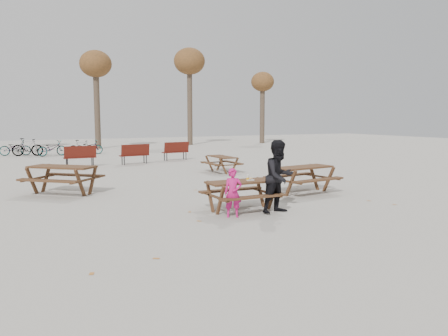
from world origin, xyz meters
name	(u,v)px	position (x,y,z in m)	size (l,w,h in m)	color
ground	(241,210)	(0.00, 0.00, 0.00)	(80.00, 80.00, 0.00)	gray
main_picnic_table	(241,188)	(0.00, 0.00, 0.59)	(1.80, 1.45, 0.78)	#332112
food_tray	(250,180)	(0.22, -0.07, 0.79)	(0.18, 0.11, 0.04)	silver
bread_roll	(250,178)	(0.22, -0.07, 0.83)	(0.14, 0.06, 0.05)	tan
soda_bottle	(248,178)	(0.13, -0.08, 0.85)	(0.07, 0.07, 0.17)	silver
child	(233,193)	(-0.54, -0.56, 0.59)	(0.43, 0.28, 1.18)	#BE1768
adult	(279,177)	(0.72, -0.64, 0.92)	(0.89, 0.69, 1.83)	black
picnic_table_east	(303,180)	(3.02, 1.43, 0.42)	(1.97, 1.58, 0.85)	#332112
picnic_table_north	(62,180)	(-3.82, 4.66, 0.44)	(2.05, 1.65, 0.88)	#332112
picnic_table_far	(222,164)	(3.03, 7.26, 0.35)	(1.64, 1.32, 0.70)	#332112
park_bench_row	(95,156)	(-1.47, 12.25, 0.52)	(12.01, 2.68, 1.03)	#5C1A12
bicycle_row	(50,148)	(-2.86, 19.70, 0.49)	(6.12, 2.39, 1.10)	black
tree_row	(93,67)	(0.90, 25.15, 6.19)	(32.17, 3.52, 8.26)	#382B21
fallen_leaves	(217,194)	(0.50, 2.50, 0.00)	(11.00, 11.00, 0.01)	#B0692A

